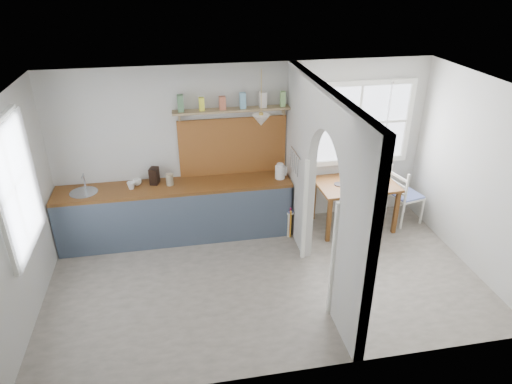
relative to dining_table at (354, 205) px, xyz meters
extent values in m
cube|color=gray|center=(-1.68, -1.13, -0.39)|extent=(5.80, 3.20, 0.01)
cube|color=beige|center=(-1.68, -1.13, 2.21)|extent=(5.80, 3.20, 0.01)
cube|color=beige|center=(-1.68, 0.47, 0.91)|extent=(5.80, 0.01, 2.60)
cube|color=beige|center=(-1.68, -2.73, 0.91)|extent=(5.80, 0.01, 2.60)
cube|color=beige|center=(-4.58, -1.13, 0.91)|extent=(0.01, 3.20, 2.60)
cube|color=beige|center=(1.22, -1.13, 0.91)|extent=(0.01, 3.20, 2.60)
cube|color=beige|center=(-0.98, -2.33, 0.91)|extent=(0.12, 0.80, 2.60)
cube|color=beige|center=(-0.98, -0.13, 0.91)|extent=(0.12, 1.20, 2.60)
cube|color=beige|center=(-0.98, -1.33, 1.69)|extent=(0.12, 1.20, 1.05)
cube|color=#5A301A|center=(-2.81, 0.17, 0.49)|extent=(3.50, 0.60, 0.05)
cube|color=#3F4A5B|center=(-2.81, -0.11, 0.04)|extent=(3.50, 0.03, 0.85)
cube|color=black|center=(-2.81, 0.22, 0.04)|extent=(3.46, 0.45, 0.85)
cylinder|color=#B4BAC3|center=(-4.11, 0.17, 0.50)|extent=(0.40, 0.40, 0.02)
cube|color=brown|center=(-1.88, 0.45, 0.96)|extent=(1.65, 0.03, 0.90)
cube|color=tan|center=(-1.88, 0.36, 1.56)|extent=(1.75, 0.20, 0.03)
cube|color=#3C643D|center=(-2.63, 0.36, 1.67)|extent=(0.09, 0.09, 0.18)
cube|color=yellow|center=(-2.33, 0.36, 1.67)|extent=(0.09, 0.09, 0.18)
cube|color=#9F4D30|center=(-2.03, 0.36, 1.67)|extent=(0.09, 0.09, 0.18)
cube|color=#6199B2|center=(-1.73, 0.36, 1.67)|extent=(0.09, 0.09, 0.18)
cube|color=beige|center=(-1.43, 0.36, 1.67)|extent=(0.09, 0.09, 0.18)
cube|color=#7EB863|center=(-1.14, 0.36, 1.67)|extent=(0.09, 0.09, 0.18)
cone|color=silver|center=(-1.53, 0.02, 1.49)|extent=(0.26, 0.26, 0.16)
cylinder|color=#B4BAC3|center=(-1.07, -0.23, 1.06)|extent=(0.02, 0.50, 0.02)
imported|color=silver|center=(-3.43, 0.17, 0.57)|extent=(0.14, 0.14, 0.11)
imported|color=white|center=(-3.35, 0.29, 0.56)|extent=(0.16, 0.16, 0.10)
cube|color=black|center=(-3.09, 0.29, 0.64)|extent=(0.16, 0.19, 0.25)
cylinder|color=gray|center=(-2.87, 0.20, 0.60)|extent=(0.11, 0.11, 0.17)
cube|color=#B0215A|center=(-1.10, -0.16, -0.11)|extent=(0.02, 0.03, 0.49)
cube|color=orange|center=(-1.10, -0.19, -0.14)|extent=(0.02, 0.03, 0.46)
imported|color=silver|center=(0.27, -0.15, 0.42)|extent=(0.34, 0.34, 0.07)
imported|color=gray|center=(-0.12, -0.10, 0.44)|extent=(0.15, 0.15, 0.10)
cylinder|color=black|center=(-0.29, -0.01, 0.39)|extent=(0.18, 0.18, 0.01)
imported|color=#5E3E6B|center=(0.01, 0.16, 0.48)|extent=(0.21, 0.21, 0.19)
camera|label=1|loc=(-2.72, -6.05, 3.51)|focal=32.00mm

